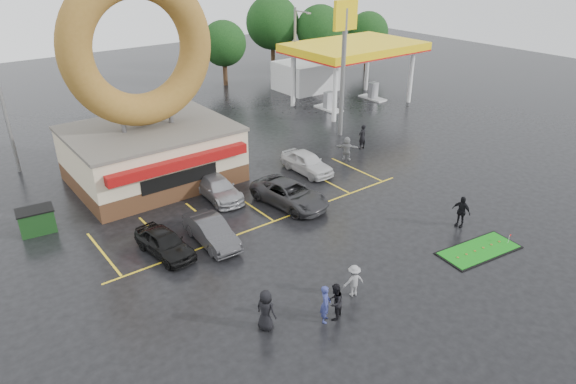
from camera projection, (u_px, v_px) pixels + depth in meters
ground at (312, 246)px, 27.05m from camera, size 120.00×120.00×0.00m
donut_shop at (147, 116)px, 32.73m from camera, size 10.20×8.70×13.50m
gas_station at (333, 61)px, 51.28m from camera, size 12.30×13.65×5.90m
shell_sign at (344, 44)px, 39.46m from camera, size 2.20×0.36×10.60m
streetlight_left at (3, 105)px, 33.75m from camera, size 0.40×2.21×9.00m
streetlight_mid at (188, 73)px, 42.08m from camera, size 0.40×2.21×9.00m
streetlight_right at (295, 54)px, 49.32m from camera, size 0.40×2.21×9.00m
tree_far_a at (320, 29)px, 60.37m from camera, size 5.60×5.60×8.00m
tree_far_b at (368, 32)px, 62.49m from camera, size 4.90×4.90×7.00m
tree_far_c at (273, 23)px, 60.76m from camera, size 6.30×6.30×9.00m
tree_far_d at (224, 44)px, 55.55m from camera, size 4.90×4.90×7.00m
car_black at (165, 243)px, 26.12m from camera, size 2.08×4.14×1.35m
car_dgrey at (211, 232)px, 27.07m from camera, size 1.62×4.25×1.38m
car_silver at (218, 188)px, 31.95m from camera, size 2.10×4.58×1.30m
car_grey at (290, 194)px, 31.05m from camera, size 3.07×5.48×1.45m
car_white at (307, 162)px, 35.46m from camera, size 1.75×4.31×1.47m
person_blue at (325, 304)px, 21.39m from camera, size 0.75×0.75×1.75m
person_blackjkt at (335, 302)px, 21.56m from camera, size 1.03×0.95×1.69m
person_hoodie at (354, 281)px, 23.02m from camera, size 1.12×0.82×1.56m
person_bystander at (266, 310)px, 20.93m from camera, size 0.87×1.06×1.87m
person_cameraman at (461, 211)px, 28.61m from camera, size 0.59×1.13×1.84m
person_walker_near at (347, 149)px, 37.42m from camera, size 1.49×1.56×1.76m
person_walker_far at (362, 137)px, 39.39m from camera, size 0.74×0.51×1.96m
dumpster at (37, 221)px, 28.17m from camera, size 1.94×1.42×1.30m
putting_green at (479, 250)px, 26.66m from camera, size 4.73×2.52×0.56m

